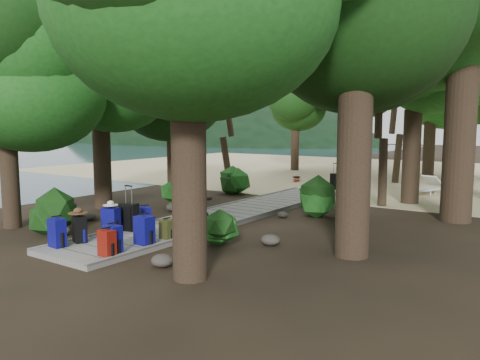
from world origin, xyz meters
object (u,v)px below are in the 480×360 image
Objects in this scene: sun_lounger at (427,185)px; backpack_right_d at (167,228)px; kayak at (296,178)px; backpack_right_a at (107,242)px; backpack_right_b at (113,238)px; duffel_right_khaki at (183,225)px; duffel_right_black at (193,221)px; backpack_right_c at (144,229)px; backpack_left_c at (111,219)px; backpack_left_d at (145,215)px; lone_suitcase_on_sand at (336,181)px; suitcase_on_boardwalk at (129,217)px; backpack_left_b at (79,228)px; backpack_left_a at (57,231)px.

backpack_right_d is at bearing -87.27° from sun_lounger.
backpack_right_a is at bearing -98.28° from kayak.
backpack_right_b is 2.10m from duffel_right_khaki.
backpack_right_a is at bearing -74.99° from duffel_right_black.
backpack_left_c is at bearing 174.46° from backpack_right_c.
backpack_right_b reaches higher than backpack_left_d.
sun_lounger is (3.52, 0.87, -0.00)m from lone_suitcase_on_sand.
backpack_left_d is 2.97m from backpack_right_a.
backpack_right_d is 1.35m from suitcase_on_boardwalk.
backpack_left_d is (-0.13, 2.12, -0.06)m from backpack_left_b.
backpack_left_a is 2.84m from duffel_right_khaki.
backpack_left_d reaches higher than duffel_right_black.
backpack_left_c reaches higher than backpack_right_a.
kayak is at bearing 123.08° from backpack_left_d.
backpack_right_d reaches higher than duffel_right_khaki.
backpack_right_b is at bearing -112.47° from duffel_right_khaki.
backpack_left_a is 2.38m from backpack_right_d.
backpack_left_a is 0.96× the size of duffel_right_black.
backpack_left_b is 13.78m from sun_lounger.
backpack_left_a is at bearing -171.62° from backpack_right_a.
backpack_left_d is at bearing -85.43° from lone_suitcase_on_sand.
backpack_right_c is at bearing -86.64° from sun_lounger.
backpack_right_b is (1.43, -1.15, -0.03)m from backpack_left_c.
backpack_left_a is 1.86m from backpack_right_c.
duffel_right_khaki is 0.96× the size of lone_suitcase_on_sand.
backpack_right_c is 1.08× the size of duffel_right_khaki.
duffel_right_black is 12.01m from kayak.
suitcase_on_boardwalk is 12.69m from kayak.
duffel_right_black is at bearing 27.55° from suitcase_on_boardwalk.
sun_lounger is (4.41, 11.61, -0.11)m from suitcase_on_boardwalk.
backpack_right_d is 0.24× the size of sun_lounger.
backpack_right_c is 0.98× the size of duffel_right_black.
backpack_right_a is at bearing 11.19° from backpack_left_a.
lone_suitcase_on_sand is (0.97, 12.71, -0.11)m from backpack_left_a.
backpack_right_a reaches higher than lone_suitcase_on_sand.
backpack_right_b reaches higher than sun_lounger.
suitcase_on_boardwalk reaches higher than backpack_left_d.
backpack_right_a reaches higher than backpack_left_d.
duffel_right_khaki is at bearing -87.85° from sun_lounger.
backpack_left_a reaches higher than duffel_right_black.
suitcase_on_boardwalk is at bearing 109.99° from backpack_left_b.
lone_suitcase_on_sand reaches higher than kayak.
lone_suitcase_on_sand is 3.36m from kayak.
backpack_right_c is 0.69m from backpack_right_d.
sun_lounger is (6.36, -0.93, 0.20)m from kayak.
backpack_right_c reaches higher than backpack_right_d.
kayak is (-1.77, 11.85, -0.23)m from backpack_left_d.
backpack_left_b is at bearing -106.00° from duffel_right_black.
backpack_right_b is 2.10m from suitcase_on_boardwalk.
backpack_left_c reaches higher than kayak.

